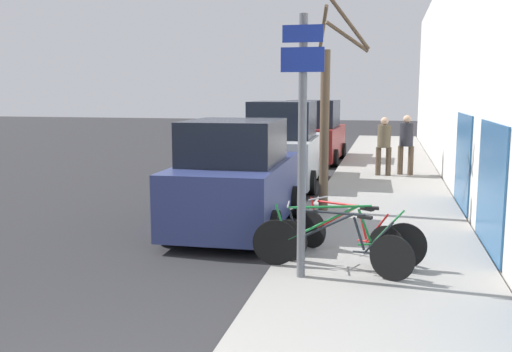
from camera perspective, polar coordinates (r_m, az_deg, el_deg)
The scene contains 13 objects.
ground_plane at distance 15.41m, azimuth 3.10°, elevation -1.58°, with size 80.00×80.00×0.00m, color #28282B.
sidewalk_curb at distance 17.94m, azimuth 12.87°, elevation -0.12°, with size 3.20×32.00×0.15m.
building_facade at distance 17.77m, azimuth 18.93°, elevation 9.76°, with size 0.23×32.00×6.50m.
signpost at distance 7.62m, azimuth 4.64°, elevation 3.78°, with size 0.57×0.13×3.53m.
bicycle_0 at distance 8.22m, azimuth 8.14°, elevation -6.82°, with size 2.11×0.87×0.87m.
bicycle_1 at distance 8.37m, azimuth 8.26°, elevation -6.37°, with size 2.49×0.47×0.93m.
bicycle_2 at distance 8.87m, azimuth 9.05°, elevation -5.73°, with size 1.74×1.23×0.86m.
parked_car_0 at distance 11.05m, azimuth -2.04°, elevation -0.40°, with size 2.19×4.17×2.15m.
parked_car_1 at distance 16.27m, azimuth 2.78°, elevation 2.79°, with size 2.17×4.34×2.41m.
parked_car_2 at distance 21.92m, azimuth 5.85°, elevation 4.14°, with size 2.22×4.23×2.36m.
pedestrian_near at distance 17.98m, azimuth 14.80°, elevation 3.45°, with size 0.47×0.41×1.83m.
pedestrian_far at distance 17.70m, azimuth 12.68°, elevation 3.34°, with size 0.46×0.39×1.77m.
street_tree at distance 12.01m, azimuth 7.07°, elevation 5.95°, with size 1.19×1.17×4.51m.
Camera 1 is at (2.60, -3.76, 2.67)m, focal length 40.00 mm.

